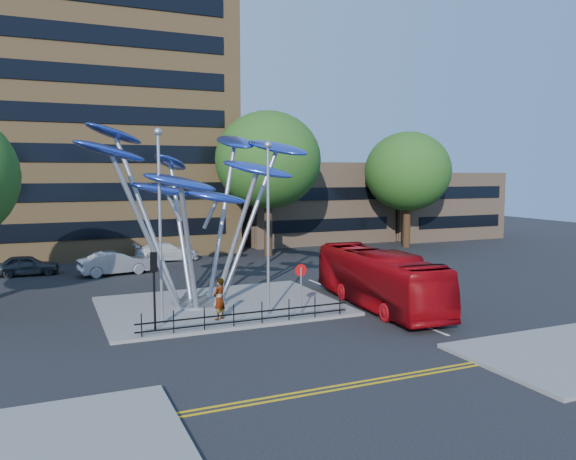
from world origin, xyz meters
name	(u,v)px	position (x,y,z in m)	size (l,w,h in m)	color
ground	(283,335)	(0.00, 0.00, 0.00)	(120.00, 120.00, 0.00)	black
traffic_island	(221,306)	(-1.00, 6.00, 0.07)	(12.00, 9.00, 0.15)	slate
double_yellow_near	(354,383)	(0.00, -6.00, 0.01)	(40.00, 0.12, 0.01)	gold
double_yellow_far	(358,386)	(0.00, -6.30, 0.01)	(40.00, 0.12, 0.01)	gold
brick_tower	(78,82)	(-6.00, 32.00, 15.00)	(25.00, 15.00, 30.00)	olive
low_building_near	(312,202)	(16.00, 30.00, 4.00)	(15.00, 8.00, 8.00)	#9D795C
low_building_far	(435,205)	(30.00, 28.00, 3.50)	(12.00, 8.00, 7.00)	#9D795C
tree_right	(268,160)	(8.00, 22.00, 8.04)	(8.80, 8.80, 12.11)	black
tree_far	(408,172)	(22.00, 22.00, 7.11)	(8.00, 8.00, 10.81)	black
leaf_sculpture	(195,175)	(-2.07, 6.68, 6.87)	(12.72, 9.54, 9.51)	#9EA0A5
street_lamp_left	(160,209)	(-4.50, 3.50, 5.36)	(0.36, 0.36, 8.80)	#9EA0A5
street_lamp_right	(268,213)	(0.50, 3.00, 5.09)	(0.36, 0.36, 8.30)	#9EA0A5
traffic_light_island	(154,274)	(-5.00, 2.50, 2.61)	(0.28, 0.18, 3.42)	black
no_entry_sign_island	(301,280)	(2.00, 2.52, 1.82)	(0.60, 0.10, 2.45)	#9EA0A5
pedestrian_railing_front	(248,316)	(-1.00, 1.70, 0.55)	(10.00, 0.06, 1.00)	black
red_bus	(379,279)	(6.60, 2.81, 1.48)	(2.49, 10.65, 2.97)	#9A070C
pedestrian	(219,299)	(-1.92, 3.09, 1.13)	(0.71, 0.47, 1.96)	gray
parked_car_left	(27,265)	(-10.47, 20.14, 0.70)	(1.66, 4.12, 1.41)	#383B3F
parked_car_mid	(115,263)	(-4.90, 18.00, 0.80)	(1.70, 4.88, 1.61)	#ABAFB3
parked_car_right	(167,252)	(-0.40, 22.80, 0.73)	(2.05, 5.05, 1.46)	silver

